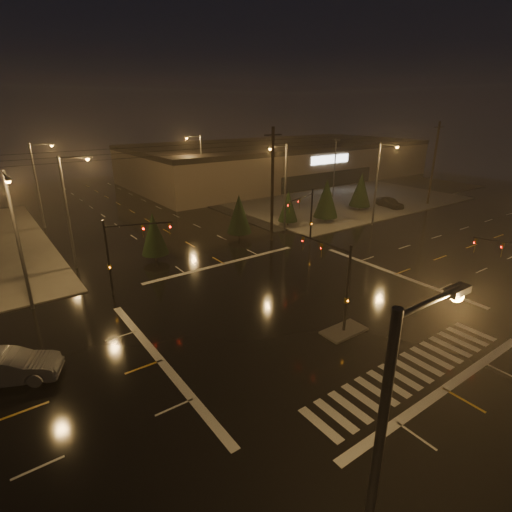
% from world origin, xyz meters
% --- Properties ---
extents(ground, '(140.00, 140.00, 0.00)m').
position_xyz_m(ground, '(0.00, 0.00, 0.00)').
color(ground, black).
rests_on(ground, ground).
extents(sidewalk_ne, '(36.00, 36.00, 0.12)m').
position_xyz_m(sidewalk_ne, '(30.00, 30.00, 0.06)').
color(sidewalk_ne, '#4A4742').
rests_on(sidewalk_ne, ground).
extents(median_island, '(3.00, 1.60, 0.15)m').
position_xyz_m(median_island, '(0.00, -4.00, 0.07)').
color(median_island, '#4A4742').
rests_on(median_island, ground).
extents(crosswalk, '(15.00, 2.60, 0.01)m').
position_xyz_m(crosswalk, '(0.00, -9.00, 0.01)').
color(crosswalk, beige).
rests_on(crosswalk, ground).
extents(stop_bar_near, '(16.00, 0.50, 0.01)m').
position_xyz_m(stop_bar_near, '(0.00, -11.00, 0.01)').
color(stop_bar_near, beige).
rests_on(stop_bar_near, ground).
extents(stop_bar_far, '(16.00, 0.50, 0.01)m').
position_xyz_m(stop_bar_far, '(0.00, 11.00, 0.01)').
color(stop_bar_far, beige).
rests_on(stop_bar_far, ground).
extents(parking_lot, '(50.00, 24.00, 0.08)m').
position_xyz_m(parking_lot, '(35.00, 28.00, 0.04)').
color(parking_lot, black).
rests_on(parking_lot, ground).
extents(retail_building, '(60.20, 28.30, 7.20)m').
position_xyz_m(retail_building, '(35.00, 45.99, 3.84)').
color(retail_building, '#6E5D4E').
rests_on(retail_building, ground).
extents(signal_mast_median, '(0.25, 4.59, 6.00)m').
position_xyz_m(signal_mast_median, '(0.00, -3.07, 3.75)').
color(signal_mast_median, black).
rests_on(signal_mast_median, ground).
extents(signal_mast_ne, '(4.84, 1.86, 6.00)m').
position_xyz_m(signal_mast_ne, '(9.50, 10.14, 3.79)').
color(signal_mast_ne, black).
rests_on(signal_mast_ne, ground).
extents(signal_mast_nw, '(4.84, 1.86, 6.00)m').
position_xyz_m(signal_mast_nw, '(-9.50, 10.14, 3.79)').
color(signal_mast_nw, black).
rests_on(signal_mast_nw, ground).
extents(streetlight_0, '(2.77, 0.32, 10.00)m').
position_xyz_m(streetlight_0, '(-11.18, -15.00, 5.80)').
color(streetlight_0, '#38383A').
rests_on(streetlight_0, ground).
extents(streetlight_1, '(2.77, 0.32, 10.00)m').
position_xyz_m(streetlight_1, '(-11.18, 18.00, 5.80)').
color(streetlight_1, '#38383A').
rests_on(streetlight_1, ground).
extents(streetlight_2, '(2.77, 0.32, 10.00)m').
position_xyz_m(streetlight_2, '(-11.18, 34.00, 5.80)').
color(streetlight_2, '#38383A').
rests_on(streetlight_2, ground).
extents(streetlight_3, '(2.77, 0.32, 10.00)m').
position_xyz_m(streetlight_3, '(11.18, 16.00, 5.80)').
color(streetlight_3, '#38383A').
rests_on(streetlight_3, ground).
extents(streetlight_4, '(2.77, 0.32, 10.00)m').
position_xyz_m(streetlight_4, '(11.18, 36.00, 5.80)').
color(streetlight_4, '#38383A').
rests_on(streetlight_4, ground).
extents(streetlight_5, '(0.32, 2.77, 10.00)m').
position_xyz_m(streetlight_5, '(-16.00, 11.18, 5.80)').
color(streetlight_5, '#38383A').
rests_on(streetlight_5, ground).
extents(streetlight_6, '(0.32, 2.77, 10.00)m').
position_xyz_m(streetlight_6, '(22.00, 11.18, 5.80)').
color(streetlight_6, '#38383A').
rests_on(streetlight_6, ground).
extents(utility_pole_1, '(2.20, 0.32, 12.00)m').
position_xyz_m(utility_pole_1, '(8.00, 14.00, 6.13)').
color(utility_pole_1, black).
rests_on(utility_pole_1, ground).
extents(utility_pole_2, '(2.20, 0.32, 12.00)m').
position_xyz_m(utility_pole_2, '(38.00, 14.00, 6.13)').
color(utility_pole_2, black).
rests_on(utility_pole_2, ground).
extents(conifer_0, '(2.40, 2.40, 4.45)m').
position_xyz_m(conifer_0, '(13.05, 17.26, 2.57)').
color(conifer_0, black).
rests_on(conifer_0, ground).
extents(conifer_1, '(3.07, 3.07, 5.50)m').
position_xyz_m(conifer_1, '(18.20, 15.95, 3.10)').
color(conifer_1, black).
rests_on(conifer_1, ground).
extents(conifer_2, '(2.97, 2.97, 5.35)m').
position_xyz_m(conifer_2, '(26.52, 17.48, 3.02)').
color(conifer_2, black).
rests_on(conifer_2, ground).
extents(conifer_3, '(2.54, 2.54, 4.67)m').
position_xyz_m(conifer_3, '(-4.82, 15.55, 2.68)').
color(conifer_3, black).
rests_on(conifer_3, ground).
extents(conifer_4, '(2.72, 2.72, 4.96)m').
position_xyz_m(conifer_4, '(5.50, 16.66, 2.83)').
color(conifer_4, black).
rests_on(conifer_4, ground).
extents(car_parked, '(2.58, 4.78, 1.55)m').
position_xyz_m(car_parked, '(31.55, 16.08, 0.77)').
color(car_parked, black).
rests_on(car_parked, ground).
extents(car_crossing, '(5.48, 3.75, 1.71)m').
position_xyz_m(car_crossing, '(-18.28, 3.00, 0.86)').
color(car_crossing, slate).
rests_on(car_crossing, ground).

